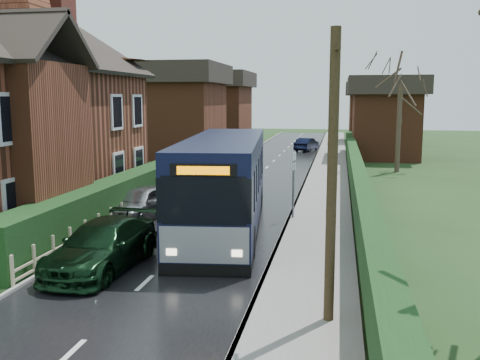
% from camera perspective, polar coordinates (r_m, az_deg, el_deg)
% --- Properties ---
extents(ground, '(140.00, 140.00, 0.00)m').
position_cam_1_polar(ground, '(16.29, -7.63, -8.57)').
color(ground, '#25441D').
rests_on(ground, ground).
extents(road, '(6.00, 100.00, 0.02)m').
position_cam_1_polar(road, '(25.70, -0.70, -2.06)').
color(road, black).
rests_on(road, ground).
extents(pavement, '(2.50, 100.00, 0.14)m').
position_cam_1_polar(pavement, '(25.23, 8.82, -2.23)').
color(pavement, slate).
rests_on(pavement, ground).
extents(kerb_right, '(0.12, 100.00, 0.14)m').
position_cam_1_polar(kerb_right, '(25.29, 6.10, -2.15)').
color(kerb_right, gray).
rests_on(kerb_right, ground).
extents(kerb_left, '(0.12, 100.00, 0.10)m').
position_cam_1_polar(kerb_left, '(26.45, -7.20, -1.73)').
color(kerb_left, gray).
rests_on(kerb_left, ground).
extents(front_hedge, '(1.20, 16.00, 1.60)m').
position_cam_1_polar(front_hedge, '(22.01, -13.30, -2.04)').
color(front_hedge, black).
rests_on(front_hedge, ground).
extents(picket_fence, '(0.10, 16.00, 0.90)m').
position_cam_1_polar(picket_fence, '(21.79, -11.46, -3.02)').
color(picket_fence, tan).
rests_on(picket_fence, ground).
extents(right_wall_hedge, '(0.60, 50.00, 1.80)m').
position_cam_1_polar(right_wall_hedge, '(25.07, 12.41, -0.20)').
color(right_wall_hedge, brown).
rests_on(right_wall_hedge, ground).
extents(bus, '(3.80, 11.41, 3.40)m').
position_cam_1_polar(bus, '(19.70, -1.67, -0.44)').
color(bus, black).
rests_on(bus, ground).
extents(car_silver, '(2.27, 4.17, 1.35)m').
position_cam_1_polar(car_silver, '(21.82, -10.41, -2.38)').
color(car_silver, '#A9AAAE').
rests_on(car_silver, ground).
extents(car_green, '(2.13, 4.77, 1.36)m').
position_cam_1_polar(car_green, '(15.74, -14.48, -6.82)').
color(car_green, black).
rests_on(car_green, ground).
extents(car_distant, '(2.18, 3.90, 1.22)m').
position_cam_1_polar(car_distant, '(49.51, 7.12, 3.79)').
color(car_distant, black).
rests_on(car_distant, ground).
extents(bus_stop_sign, '(0.14, 0.42, 2.77)m').
position_cam_1_polar(bus_stop_sign, '(21.05, 5.73, 0.50)').
color(bus_stop_sign, slate).
rests_on(bus_stop_sign, ground).
extents(telegraph_pole, '(0.22, 0.80, 6.23)m').
position_cam_1_polar(telegraph_pole, '(11.14, 9.78, -0.04)').
color(telegraph_pole, '#2E2314').
rests_on(telegraph_pole, ground).
extents(tree_right_far, '(4.27, 4.27, 8.25)m').
position_cam_1_polar(tree_right_far, '(36.41, 16.80, 10.48)').
color(tree_right_far, '#3E2F24').
rests_on(tree_right_far, ground).
extents(tree_house_side, '(4.68, 4.68, 10.64)m').
position_cam_1_polar(tree_house_side, '(28.97, -20.74, 14.38)').
color(tree_house_side, '#3D2D24').
rests_on(tree_house_side, ground).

